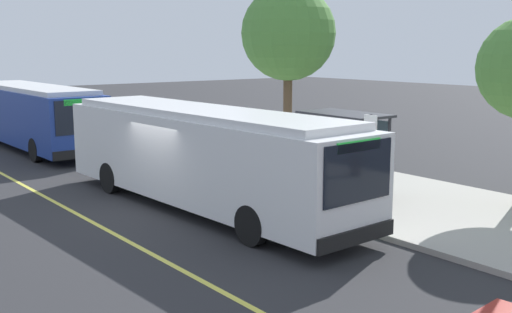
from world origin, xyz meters
TOP-DOWN VIEW (x-y plane):
  - ground_plane at (0.00, 0.00)m, footprint 120.00×120.00m
  - sidewalk_curb at (0.00, 6.00)m, footprint 44.00×6.40m
  - lane_stripe_center at (0.00, -2.20)m, footprint 36.00×0.14m
  - transit_bus_main at (0.53, 1.01)m, footprint 11.96×3.06m
  - transit_bus_second at (-13.57, 0.78)m, footprint 11.48×2.69m
  - bus_shelter at (1.55, 5.76)m, footprint 2.90×1.60m
  - waiting_bench at (1.64, 5.61)m, footprint 1.60×0.48m
  - route_sign_post at (4.58, 3.66)m, footprint 0.44×0.08m
  - street_tree_near_shelter at (-3.45, 7.66)m, footprint 3.74×3.74m

SIDE VIEW (x-z plane):
  - ground_plane at x=0.00m, z-range 0.00..0.00m
  - lane_stripe_center at x=0.00m, z-range 0.00..0.01m
  - sidewalk_curb at x=0.00m, z-range 0.00..0.15m
  - waiting_bench at x=1.64m, z-range 0.16..1.11m
  - transit_bus_second at x=-13.57m, z-range 0.14..3.09m
  - transit_bus_main at x=0.53m, z-range 0.14..3.09m
  - bus_shelter at x=1.55m, z-range 0.68..3.16m
  - route_sign_post at x=4.58m, z-range 0.56..3.36m
  - street_tree_near_shelter at x=-3.45m, z-range 1.72..8.67m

